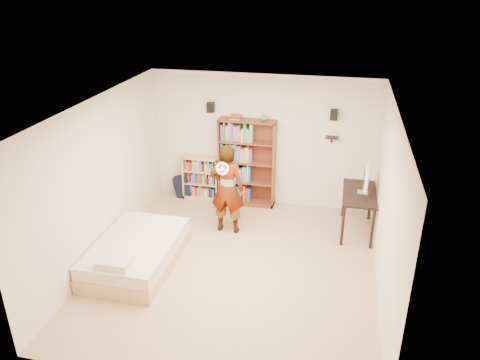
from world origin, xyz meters
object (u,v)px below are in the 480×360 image
object	(u,v)px
low_bookshelf	(201,178)
person	(227,189)
daybed	(136,250)
computer_desk	(357,212)
tall_bookshelf	(247,163)

from	to	relation	value
low_bookshelf	person	xyz separation A→B (m)	(0.87, -1.20, 0.38)
daybed	person	bearing A→B (deg)	50.06
computer_desk	daybed	xyz separation A→B (m)	(-3.54, -1.90, -0.12)
computer_desk	daybed	bearing A→B (deg)	-151.75
tall_bookshelf	person	distance (m)	1.18
computer_desk	daybed	world-z (taller)	computer_desk
tall_bookshelf	daybed	world-z (taller)	tall_bookshelf
computer_desk	person	xyz separation A→B (m)	(-2.35, -0.48, 0.45)
tall_bookshelf	person	xyz separation A→B (m)	(-0.12, -1.18, -0.05)
computer_desk	person	distance (m)	2.44
computer_desk	person	size ratio (longest dim) A/B	0.69
person	daybed	bearing A→B (deg)	50.41
low_bookshelf	computer_desk	bearing A→B (deg)	-12.67
daybed	person	world-z (taller)	person
low_bookshelf	daybed	xyz separation A→B (m)	(-0.32, -2.63, -0.19)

